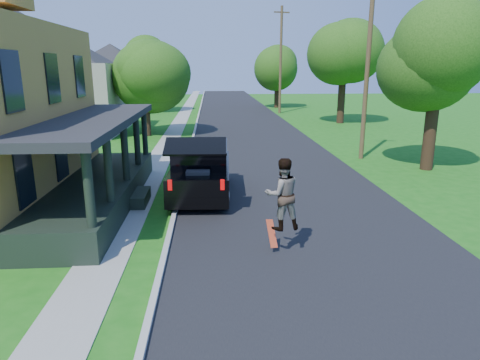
{
  "coord_description": "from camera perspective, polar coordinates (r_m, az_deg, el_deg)",
  "views": [
    {
      "loc": [
        -2.78,
        -8.86,
        4.77
      ],
      "look_at": [
        -1.98,
        3.0,
        1.62
      ],
      "focal_mm": 32.0,
      "sensor_mm": 36.0,
      "label": 1
    }
  ],
  "objects": [
    {
      "name": "ground",
      "position": [
        10.44,
        12.36,
        -12.72
      ],
      "size": [
        140.0,
        140.0,
        0.0
      ],
      "primitive_type": "plane",
      "color": "#185F13",
      "rests_on": "ground"
    },
    {
      "name": "street",
      "position": [
        29.38,
        1.64,
        5.5
      ],
      "size": [
        8.0,
        120.0,
        0.02
      ],
      "primitive_type": "cube",
      "color": "black",
      "rests_on": "ground"
    },
    {
      "name": "curb",
      "position": [
        29.28,
        -6.31,
        5.38
      ],
      "size": [
        0.15,
        120.0,
        0.12
      ],
      "primitive_type": "cube",
      "color": "#A6A6A0",
      "rests_on": "ground"
    },
    {
      "name": "sidewalk",
      "position": [
        29.39,
        -9.34,
        5.31
      ],
      "size": [
        1.3,
        120.0,
        0.03
      ],
      "primitive_type": "cube",
      "color": "gray",
      "rests_on": "ground"
    },
    {
      "name": "front_walk",
      "position": [
        16.99,
        -27.0,
        -3.13
      ],
      "size": [
        6.5,
        1.2,
        0.03
      ],
      "primitive_type": "cube",
      "color": "gray",
      "rests_on": "ground"
    },
    {
      "name": "neighbor_house_mid",
      "position": [
        34.57,
        -22.5,
        12.8
      ],
      "size": [
        12.78,
        12.78,
        8.3
      ],
      "color": "#B6B4A1",
      "rests_on": "ground"
    },
    {
      "name": "neighbor_house_far",
      "position": [
        50.02,
        -16.7,
        13.58
      ],
      "size": [
        12.78,
        12.78,
        8.3
      ],
      "color": "#B6B4A1",
      "rests_on": "ground"
    },
    {
      "name": "black_suv",
      "position": [
        16.28,
        -5.22,
        1.32
      ],
      "size": [
        2.31,
        5.57,
        2.56
      ],
      "rotation": [
        0.0,
        0.0,
        -0.04
      ],
      "color": "black",
      "rests_on": "ground"
    },
    {
      "name": "skateboarder",
      "position": [
        10.97,
        5.66,
        -1.88
      ],
      "size": [
        1.02,
        0.85,
        1.88
      ],
      "rotation": [
        0.0,
        0.0,
        3.31
      ],
      "color": "black",
      "rests_on": "ground"
    },
    {
      "name": "skateboard",
      "position": [
        11.49,
        4.26,
        -7.23
      ],
      "size": [
        0.28,
        0.55,
        0.68
      ],
      "rotation": [
        0.0,
        0.0,
        0.43
      ],
      "color": "red",
      "rests_on": "ground"
    },
    {
      "name": "tree_left_mid",
      "position": [
        31.13,
        -12.78,
        14.77
      ],
      "size": [
        6.36,
        6.17,
        7.78
      ],
      "rotation": [
        0.0,
        0.0,
        0.24
      ],
      "color": "black",
      "rests_on": "ground"
    },
    {
      "name": "tree_left_far",
      "position": [
        47.61,
        -12.94,
        15.77
      ],
      "size": [
        6.14,
        5.86,
        8.75
      ],
      "rotation": [
        0.0,
        0.0,
        0.14
      ],
      "color": "black",
      "rests_on": "ground"
    },
    {
      "name": "tree_right_near",
      "position": [
        21.97,
        24.91,
        15.09
      ],
      "size": [
        6.01,
        6.29,
        7.98
      ],
      "rotation": [
        0.0,
        0.0,
        -0.38
      ],
      "color": "black",
      "rests_on": "ground"
    },
    {
      "name": "tree_right_mid",
      "position": [
        38.61,
        13.68,
        16.65
      ],
      "size": [
        7.24,
        7.46,
        9.35
      ],
      "rotation": [
        0.0,
        0.0,
        -0.41
      ],
      "color": "black",
      "rests_on": "ground"
    },
    {
      "name": "tree_right_far",
      "position": [
        52.45,
        4.96,
        15.41
      ],
      "size": [
        5.59,
        5.35,
        8.11
      ],
      "rotation": [
        0.0,
        0.0,
        0.07
      ],
      "color": "black",
      "rests_on": "ground"
    },
    {
      "name": "utility_pole_near",
      "position": [
        23.46,
        16.64,
        14.23
      ],
      "size": [
        1.48,
        0.24,
        9.26
      ],
      "rotation": [
        0.0,
        0.0,
        -0.0
      ],
      "color": "#4D3723",
      "rests_on": "ground"
    },
    {
      "name": "utility_pole_far",
      "position": [
        46.07,
        5.45,
        15.71
      ],
      "size": [
        1.66,
        0.48,
        10.72
      ],
      "rotation": [
        0.0,
        0.0,
        0.22
      ],
      "color": "#4D3723",
      "rests_on": "ground"
    }
  ]
}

